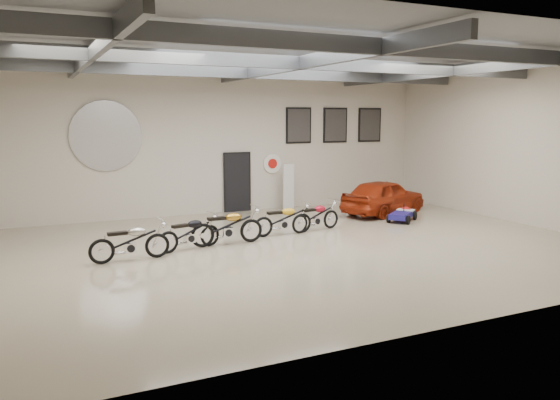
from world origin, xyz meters
name	(u,v)px	position (x,y,z in m)	size (l,w,h in m)	color
floor	(299,247)	(0.00, 0.00, 0.00)	(16.00, 12.00, 0.01)	tan
ceiling	(300,53)	(0.00, 0.00, 5.00)	(16.00, 12.00, 0.01)	gray
back_wall	(223,143)	(0.00, 6.00, 2.50)	(16.00, 0.02, 5.00)	beige
right_wall	(523,146)	(8.00, 0.00, 2.50)	(0.02, 12.00, 5.00)	beige
ceiling_beams	(300,63)	(0.00, 0.00, 4.75)	(15.80, 11.80, 0.32)	#505357
door	(237,183)	(0.50, 5.95, 1.05)	(0.92, 0.08, 2.10)	black
logo_plaque	(106,136)	(-4.00, 5.95, 2.80)	(2.30, 0.06, 1.16)	silver
poster_left	(299,125)	(3.00, 5.96, 3.10)	(1.05, 0.08, 1.35)	black
poster_mid	(335,125)	(4.60, 5.96, 3.10)	(1.05, 0.08, 1.35)	black
poster_right	(370,125)	(6.20, 5.96, 3.10)	(1.05, 0.08, 1.35)	black
oil_sign	(272,164)	(1.90, 5.95, 1.70)	(0.72, 0.10, 0.72)	white
banner_stand	(289,186)	(2.36, 5.50, 0.88)	(0.48, 0.19, 1.76)	white
motorcycle_silver	(130,241)	(-4.29, 0.48, 0.49)	(1.87, 0.58, 0.97)	silver
motorcycle_black	(189,232)	(-2.69, 0.96, 0.46)	(1.78, 0.55, 0.92)	silver
motorcycle_gold	(227,226)	(-1.62, 1.09, 0.52)	(1.99, 0.62, 1.03)	silver
motorcycle_yellow	(283,219)	(0.28, 1.57, 0.47)	(1.82, 0.56, 0.94)	silver
motorcycle_red	(316,216)	(1.42, 1.68, 0.46)	(1.77, 0.55, 0.92)	silver
go_kart	(403,212)	(4.85, 1.90, 0.29)	(1.60, 0.72, 0.58)	navy
vintage_car	(384,196)	(5.04, 3.28, 0.62)	(3.64, 1.47, 1.24)	#9C280E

